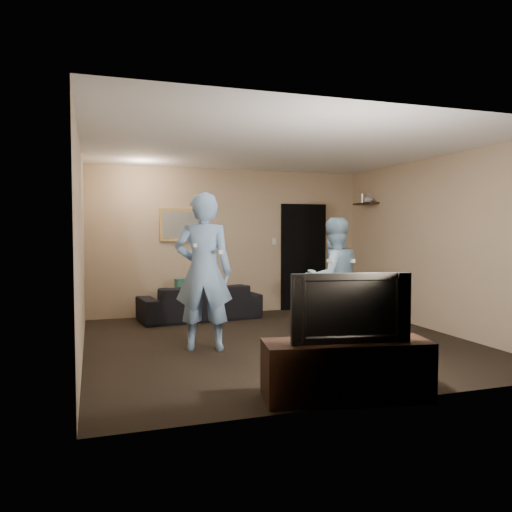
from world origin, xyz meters
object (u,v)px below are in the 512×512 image
object	(u,v)px
wii_player_right	(333,279)
sofa	(200,302)
television	(347,307)
wii_player_left	(204,272)
tv_console	(347,370)

from	to	relation	value
wii_player_right	sofa	bearing A→B (deg)	124.05
sofa	television	xyz separation A→B (m)	(0.44, -4.31, 0.53)
sofa	wii_player_left	bearing A→B (deg)	73.03
tv_console	wii_player_left	size ratio (longest dim) A/B	0.76
sofa	television	distance (m)	4.36
sofa	wii_player_right	size ratio (longest dim) A/B	1.19
tv_console	wii_player_right	distance (m)	2.48
wii_player_right	television	bearing A→B (deg)	-114.13
wii_player_right	wii_player_left	bearing A→B (deg)	-179.59
sofa	tv_console	bearing A→B (deg)	89.35
television	wii_player_right	xyz separation A→B (m)	(0.98, 2.19, 0.01)
tv_console	sofa	bearing A→B (deg)	105.69
sofa	tv_console	size ratio (longest dim) A/B	1.34
wii_player_left	tv_console	bearing A→B (deg)	-69.07
television	wii_player_left	distance (m)	2.34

